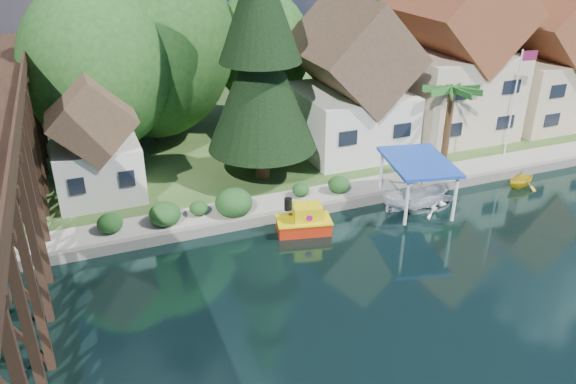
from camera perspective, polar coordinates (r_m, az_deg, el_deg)
name	(u,v)px	position (r m, az deg, el deg)	size (l,w,h in m)	color
ground	(367,290)	(27.82, 8.08, -9.79)	(140.00, 140.00, 0.00)	black
bank	(201,98)	(56.91, -8.84, 9.44)	(140.00, 52.00, 0.50)	#28491D
seawall	(362,201)	(35.33, 7.54, -0.90)	(60.00, 0.40, 0.62)	slate
promenade	(380,184)	(37.16, 9.32, 0.76)	(50.00, 2.60, 0.06)	gray
house_left	(350,88)	(41.52, 6.31, 10.44)	(7.64, 8.64, 11.02)	silver
house_center	(452,59)	(46.39, 16.28, 12.86)	(8.65, 9.18, 13.89)	beige
house_right	(545,59)	(52.07, 24.66, 12.19)	(8.15, 8.64, 12.45)	#C6B18E
shed	(95,145)	(36.03, -19.01, 4.53)	(5.09, 5.40, 7.85)	silver
bg_trees	(248,50)	(43.49, -4.11, 14.15)	(49.90, 13.30, 10.57)	#382314
shrubs	(223,202)	(33.06, -6.64, -1.03)	(15.76, 2.47, 1.70)	#153D16
conifer	(260,52)	(35.26, -2.84, 14.07)	(7.08, 7.08, 17.42)	#382314
palm_tree	(452,92)	(41.00, 16.35, 9.76)	(4.55, 4.55, 5.63)	#382314
flagpole	(517,93)	(42.77, 22.25, 9.31)	(1.21, 0.28, 7.76)	white
tugboat	(304,221)	(31.96, 1.67, -2.99)	(3.38, 2.32, 2.24)	red
boat_white_a	(432,201)	(35.93, 14.42, -0.93)	(2.63, 3.69, 0.76)	white
boat_canopy	(416,189)	(34.86, 12.84, 0.30)	(4.50, 5.75, 3.31)	white
boat_yellow	(522,178)	(40.49, 22.68, 1.36)	(2.13, 2.47, 1.30)	yellow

